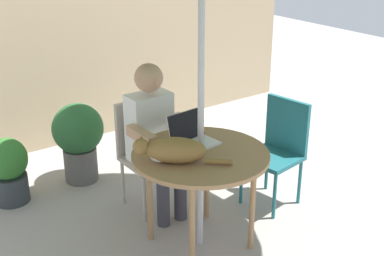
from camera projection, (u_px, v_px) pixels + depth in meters
name	position (u px, v px, depth m)	size (l,w,h in m)	color
ground_plane	(200.00, 243.00, 3.84)	(14.00, 14.00, 0.00)	gray
fence_back	(62.00, 50.00, 5.20)	(5.74, 0.08, 1.97)	tan
patio_table	(201.00, 162.00, 3.59)	(0.95, 0.95, 0.73)	#9E754C
chair_occupied	(145.00, 146.00, 4.21)	(0.40, 0.40, 0.88)	#B2A899
chair_empty	(279.00, 144.00, 4.24)	(0.46, 0.46, 0.88)	#1E606B
person_seated	(155.00, 132.00, 4.03)	(0.48, 0.48, 1.22)	white
laptop	(191.00, 135.00, 3.70)	(0.32, 0.27, 0.21)	silver
cat	(172.00, 150.00, 3.40)	(0.51, 0.47, 0.17)	olive
potted_plant_by_chair	(8.00, 169.00, 4.29)	(0.33, 0.33, 0.57)	#33383D
potted_plant_corner	(79.00, 137.00, 4.60)	(0.45, 0.45, 0.72)	#595654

